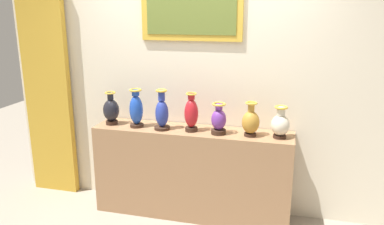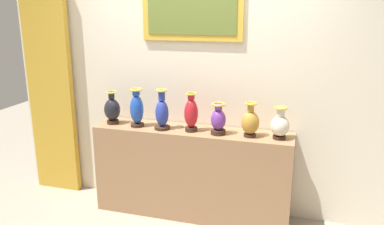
% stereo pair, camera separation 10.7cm
% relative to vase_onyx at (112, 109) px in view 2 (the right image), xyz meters
% --- Properties ---
extents(ground_plane, '(10.17, 10.17, 0.00)m').
position_rel_vase_onyx_xyz_m(ground_plane, '(0.85, 0.03, -1.07)').
color(ground_plane, gray).
extents(display_shelf, '(1.99, 0.41, 0.92)m').
position_rel_vase_onyx_xyz_m(display_shelf, '(0.85, 0.03, -0.61)').
color(display_shelf, '#99704C').
rests_on(display_shelf, ground_plane).
extents(back_wall, '(4.17, 0.14, 2.74)m').
position_rel_vase_onyx_xyz_m(back_wall, '(0.85, 0.30, 0.31)').
color(back_wall, beige).
rests_on(back_wall, ground_plane).
extents(curtain_gold, '(0.54, 0.08, 2.39)m').
position_rel_vase_onyx_xyz_m(curtain_gold, '(-0.85, 0.18, 0.12)').
color(curtain_gold, gold).
rests_on(curtain_gold, ground_plane).
extents(vase_onyx, '(0.17, 0.17, 0.34)m').
position_rel_vase_onyx_xyz_m(vase_onyx, '(0.00, 0.00, 0.00)').
color(vase_onyx, '#382319').
rests_on(vase_onyx, display_shelf).
extents(vase_sapphire, '(0.14, 0.14, 0.39)m').
position_rel_vase_onyx_xyz_m(vase_sapphire, '(0.29, -0.02, 0.03)').
color(vase_sapphire, '#382319').
rests_on(vase_sapphire, display_shelf).
extents(vase_cobalt, '(0.16, 0.16, 0.40)m').
position_rel_vase_onyx_xyz_m(vase_cobalt, '(0.56, -0.03, 0.02)').
color(vase_cobalt, '#382319').
rests_on(vase_cobalt, display_shelf).
extents(vase_crimson, '(0.14, 0.14, 0.38)m').
position_rel_vase_onyx_xyz_m(vase_crimson, '(0.86, -0.02, 0.03)').
color(vase_crimson, '#382319').
rests_on(vase_crimson, display_shelf).
extents(vase_violet, '(0.14, 0.14, 0.30)m').
position_rel_vase_onyx_xyz_m(vase_violet, '(1.13, -0.04, -0.01)').
color(vase_violet, '#382319').
rests_on(vase_violet, display_shelf).
extents(vase_ochre, '(0.16, 0.16, 0.33)m').
position_rel_vase_onyx_xyz_m(vase_ochre, '(1.43, -0.02, -0.01)').
color(vase_ochre, '#382319').
rests_on(vase_ochre, display_shelf).
extents(vase_ivory, '(0.17, 0.17, 0.30)m').
position_rel_vase_onyx_xyz_m(vase_ivory, '(1.70, -0.01, -0.02)').
color(vase_ivory, '#382319').
rests_on(vase_ivory, display_shelf).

